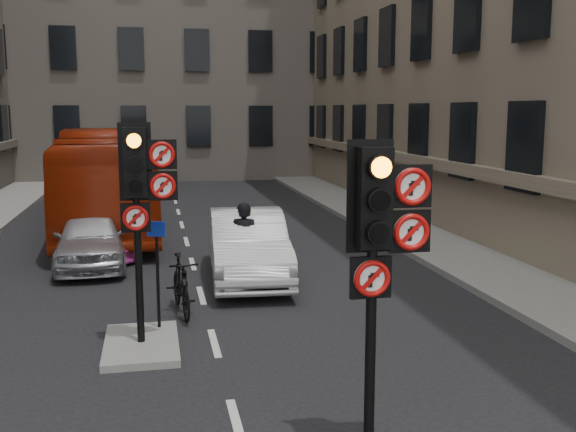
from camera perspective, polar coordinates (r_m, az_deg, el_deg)
name	(u,v)px	position (r m, az deg, el deg)	size (l,w,h in m)	color
pavement_right	(440,242)	(20.02, 12.77, -2.20)	(3.00, 50.00, 0.16)	gray
centre_island	(142,345)	(11.55, -12.30, -10.60)	(1.20, 2.00, 0.12)	gray
building_far	(162,10)	(44.32, -10.59, 16.78)	(30.00, 14.00, 20.00)	#655E55
signal_near	(380,231)	(7.42, 7.83, -1.27)	(0.91, 0.40, 3.58)	black
signal_far	(141,185)	(10.95, -12.31, 2.55)	(0.91, 0.40, 3.58)	black
car_silver	(91,238)	(17.55, -16.33, -1.81)	(1.68, 4.17, 1.42)	#ADAFB5
car_white	(248,245)	(15.58, -3.43, -2.51)	(1.67, 4.79, 1.58)	silver
car_pink	(101,230)	(19.15, -15.59, -1.15)	(1.75, 4.31, 1.25)	#EC45B5
bus_red	(104,179)	(22.91, -15.33, 3.04)	(2.75, 11.77, 3.28)	maroon
motorcycle	(181,285)	(13.12, -9.04, -5.81)	(0.53, 1.88, 1.13)	black
motorcyclist	(244,243)	(15.08, -3.75, -2.32)	(0.68, 0.45, 1.87)	black
info_sign	(157,259)	(11.85, -11.01, -3.63)	(0.32, 0.13, 1.88)	black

